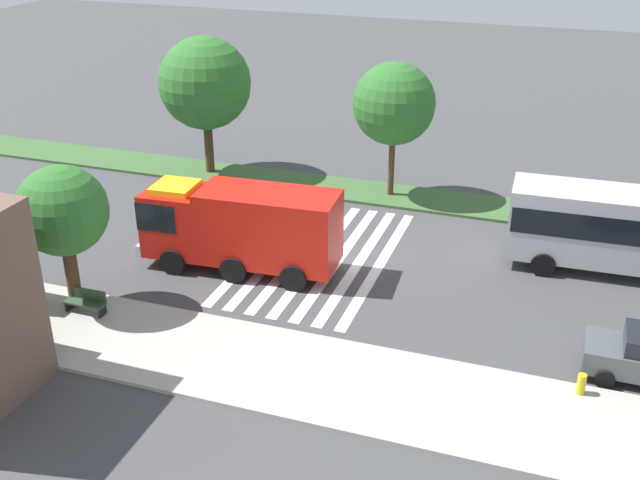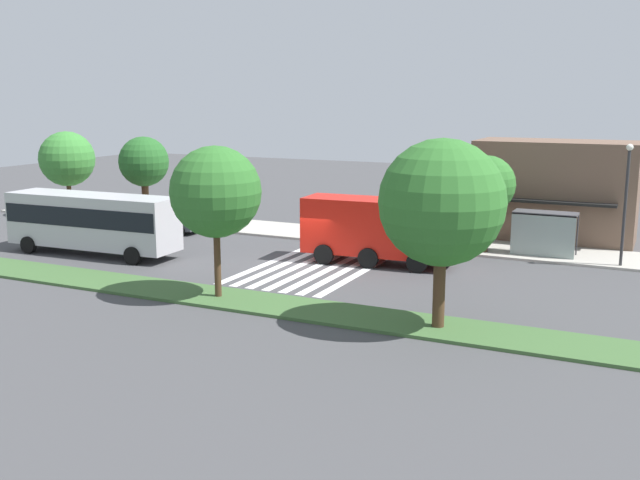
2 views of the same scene
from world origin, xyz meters
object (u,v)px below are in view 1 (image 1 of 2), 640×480
sidewalk_tree_center (62,212)px  median_tree_west (205,84)px  fire_hydrant (581,384)px  fire_truck (236,224)px  bench_near_shelter (86,301)px  median_tree_far_west (394,104)px

sidewalk_tree_center → median_tree_west: median_tree_west is taller
sidewalk_tree_center → fire_hydrant: bearing=-178.4°
fire_truck → sidewalk_tree_center: size_ratio=1.51×
bench_near_shelter → median_tree_west: median_tree_west is taller
sidewalk_tree_center → median_tree_west: bearing=-83.4°
sidewalk_tree_center → median_tree_far_west: (-8.55, -14.82, 0.88)m
fire_hydrant → sidewalk_tree_center: bearing=1.6°
sidewalk_tree_center → median_tree_west: size_ratio=0.76×
median_tree_far_west → fire_hydrant: (-9.89, 14.32, -4.39)m
fire_truck → median_tree_far_west: 10.99m
sidewalk_tree_center → fire_truck: bearing=-131.6°
median_tree_far_west → fire_truck: bearing=67.3°
fire_truck → fire_hydrant: bearing=158.6°
fire_truck → sidewalk_tree_center: sidewalk_tree_center is taller
bench_near_shelter → fire_hydrant: 17.76m
median_tree_west → fire_hydrant: size_ratio=10.53×
bench_near_shelter → sidewalk_tree_center: sidewalk_tree_center is taller
bench_near_shelter → median_tree_far_west: bearing=-117.4°
median_tree_far_west → fire_hydrant: median_tree_far_west is taller
fire_truck → median_tree_west: 11.96m
fire_truck → fire_hydrant: 14.78m
median_tree_west → fire_hydrant: median_tree_west is taller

